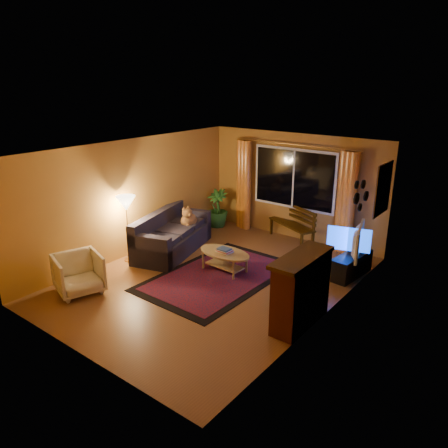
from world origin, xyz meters
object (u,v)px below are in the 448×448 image
Objects in this scene: bench at (291,233)px; tv_console at (351,265)px; sofa at (173,233)px; armchair at (78,272)px; coffee_table at (225,261)px; floor_lamp at (128,229)px.

bench is 2.12m from tv_console.
sofa reaches higher than bench.
armchair reaches higher than tv_console.
bench is 0.62× the size of sofa.
tv_console reaches higher than bench.
bench is 2.33m from coffee_table.
sofa reaches higher than tv_console.
floor_lamp reaches higher than tv_console.
sofa is 2.04× the size of tv_console.
bench is at bearing 85.05° from coffee_table.
floor_lamp is at bearing -127.20° from sofa.
floor_lamp is 2.14m from coffee_table.
armchair is at bearing -75.30° from floor_lamp.
floor_lamp is 1.33× the size of tv_console.
tv_console is (1.88, -0.98, 0.02)m from bench.
coffee_table is at bearing -21.03° from sofa.
floor_lamp is (-2.12, -3.13, 0.50)m from bench.
armchair is at bearing -105.46° from sofa.
sofa is at bearing 19.42° from armchair.
armchair is 0.57× the size of floor_lamp.
tv_console is (3.61, 3.66, -0.18)m from armchair.
tv_console is at bearing 2.25° from sofa.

